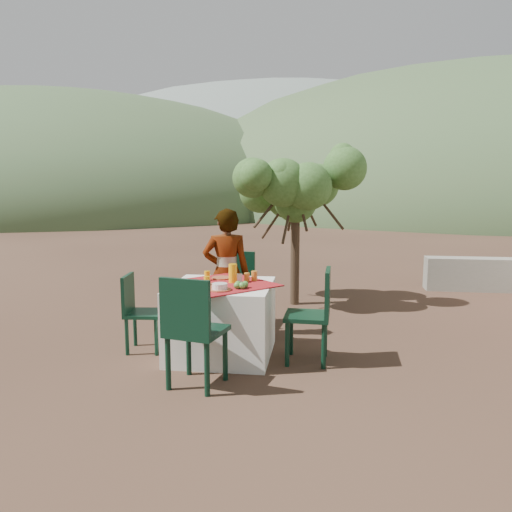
{
  "coord_description": "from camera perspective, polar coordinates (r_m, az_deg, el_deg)",
  "views": [
    {
      "loc": [
        0.55,
        -5.23,
        1.78
      ],
      "look_at": [
        -0.16,
        0.11,
        0.99
      ],
      "focal_mm": 35.0,
      "sensor_mm": 36.0,
      "label": 1
    }
  ],
  "objects": [
    {
      "name": "chair_near",
      "position": [
        4.37,
        -7.31,
        -8.05
      ],
      "size": [
        0.55,
        0.55,
        1.0
      ],
      "rotation": [
        0.0,
        0.0,
        2.91
      ],
      "color": "black",
      "rests_on": "ground"
    },
    {
      "name": "ground",
      "position": [
        5.55,
        1.54,
        -10.42
      ],
      "size": [
        160.0,
        160.0,
        0.0
      ],
      "primitive_type": "plane",
      "color": "#372119",
      "rests_on": "ground"
    },
    {
      "name": "chair_far",
      "position": [
        6.27,
        -2.3,
        -3.33
      ],
      "size": [
        0.47,
        0.47,
        0.93
      ],
      "rotation": [
        0.0,
        0.0,
        -0.11
      ],
      "color": "black",
      "rests_on": "ground"
    },
    {
      "name": "hill_far_center",
      "position": [
        57.43,
        3.04,
        6.48
      ],
      "size": [
        60.0,
        60.0,
        24.0
      ],
      "primitive_type": "ellipsoid",
      "color": "slate",
      "rests_on": "ground"
    },
    {
      "name": "shrub_tree",
      "position": [
        7.34,
        5.08,
        6.9
      ],
      "size": [
        1.73,
        1.7,
        2.03
      ],
      "color": "#402E20",
      "rests_on": "ground"
    },
    {
      "name": "glass_near",
      "position": [
        5.01,
        -5.64,
        -2.88
      ],
      "size": [
        0.06,
        0.06,
        0.1
      ],
      "primitive_type": "cylinder",
      "color": "yellow",
      "rests_on": "table"
    },
    {
      "name": "napkin_holder",
      "position": [
        5.18,
        -1.98,
        -2.53
      ],
      "size": [
        0.08,
        0.05,
        0.09
      ],
      "primitive_type": "cube",
      "rotation": [
        0.0,
        0.0,
        0.16
      ],
      "color": "white",
      "rests_on": "table"
    },
    {
      "name": "hill_near_right",
      "position": [
        42.82,
        23.17,
        5.22
      ],
      "size": [
        48.0,
        48.0,
        20.0
      ],
      "primitive_type": "ellipsoid",
      "color": "#364929",
      "rests_on": "ground"
    },
    {
      "name": "chair_left",
      "position": [
        5.48,
        -13.34,
        -5.89
      ],
      "size": [
        0.42,
        0.42,
        0.83
      ],
      "rotation": [
        0.0,
        0.0,
        1.67
      ],
      "color": "black",
      "rests_on": "ground"
    },
    {
      "name": "chair_right",
      "position": [
        5.01,
        6.8,
        -6.25
      ],
      "size": [
        0.46,
        0.46,
        0.95
      ],
      "rotation": [
        0.0,
        0.0,
        4.67
      ],
      "color": "black",
      "rests_on": "ground"
    },
    {
      "name": "plate_far",
      "position": [
        5.4,
        -3.98,
        -2.51
      ],
      "size": [
        0.21,
        0.21,
        0.01
      ],
      "primitive_type": "cylinder",
      "color": "brown",
      "rests_on": "table"
    },
    {
      "name": "jar_right",
      "position": [
        5.26,
        -0.19,
        -2.28
      ],
      "size": [
        0.06,
        0.06,
        0.1
      ],
      "primitive_type": "cylinder",
      "color": "orange",
      "rests_on": "table"
    },
    {
      "name": "fruit_cluster",
      "position": [
        4.88,
        -1.77,
        -3.33
      ],
      "size": [
        0.14,
        0.13,
        0.07
      ],
      "color": "#4B8D33",
      "rests_on": "table"
    },
    {
      "name": "glass_far",
      "position": [
        5.31,
        -5.61,
        -2.25
      ],
      "size": [
        0.06,
        0.06,
        0.1
      ],
      "primitive_type": "cylinder",
      "color": "yellow",
      "rests_on": "table"
    },
    {
      "name": "stone_wall",
      "position": [
        9.27,
        26.69,
        -1.95
      ],
      "size": [
        2.6,
        0.35,
        0.55
      ],
      "primitive_type": "cube",
      "color": "gray",
      "rests_on": "ground"
    },
    {
      "name": "table",
      "position": [
        5.23,
        -3.95,
        -7.25
      ],
      "size": [
        1.3,
        1.3,
        0.76
      ],
      "color": "white",
      "rests_on": "ground"
    },
    {
      "name": "jar_left",
      "position": [
        5.22,
        -1.06,
        -2.43
      ],
      "size": [
        0.06,
        0.06,
        0.09
      ],
      "primitive_type": "cylinder",
      "color": "orange",
      "rests_on": "table"
    },
    {
      "name": "person",
      "position": [
        5.81,
        -3.41,
        -1.94
      ],
      "size": [
        0.62,
        0.49,
        1.5
      ],
      "primitive_type": "imported",
      "rotation": [
        0.0,
        0.0,
        3.4
      ],
      "color": "#8C6651",
      "rests_on": "ground"
    },
    {
      "name": "white_bowl",
      "position": [
        4.81,
        -4.16,
        -3.46
      ],
      "size": [
        0.15,
        0.15,
        0.05
      ],
      "primitive_type": "cylinder",
      "color": "white",
      "rests_on": "bowl_plate"
    },
    {
      "name": "hill_near_left",
      "position": [
        39.85,
        -20.27,
        5.2
      ],
      "size": [
        40.0,
        40.0,
        16.0
      ],
      "primitive_type": "ellipsoid",
      "color": "#364929",
      "rests_on": "ground"
    },
    {
      "name": "plate_near",
      "position": [
        5.0,
        -4.96,
        -3.4
      ],
      "size": [
        0.23,
        0.23,
        0.01
      ],
      "primitive_type": "cylinder",
      "color": "brown",
      "rests_on": "table"
    },
    {
      "name": "juice_pitcher",
      "position": [
        5.16,
        -2.66,
        -1.99
      ],
      "size": [
        0.09,
        0.09,
        0.19
      ],
      "primitive_type": "cylinder",
      "color": "yellow",
      "rests_on": "table"
    },
    {
      "name": "bowl_plate",
      "position": [
        4.81,
        -4.16,
        -3.85
      ],
      "size": [
        0.22,
        0.22,
        0.01
      ],
      "primitive_type": "cylinder",
      "color": "brown",
      "rests_on": "table"
    }
  ]
}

